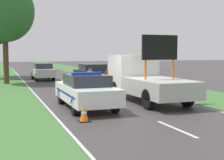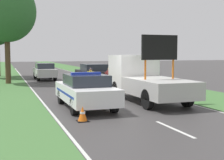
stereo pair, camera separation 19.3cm
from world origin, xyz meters
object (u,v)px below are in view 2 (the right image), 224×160
Objects in this scene: police_car at (85,91)px; police_officer at (91,79)px; work_truck at (144,78)px; queued_car_sedan_black at (94,74)px; pedestrian_civilian at (109,78)px; queued_car_van_white at (45,71)px; traffic_cone_centre_front at (83,114)px; roadside_tree_near_left at (6,11)px; traffic_cone_near_police at (73,89)px; traffic_cone_behind_barrier at (107,95)px; traffic_cone_near_truck at (122,86)px; road_barrier at (97,78)px.

police_car reaches higher than police_officer.
work_truck is 8.88m from queued_car_sedan_black.
queued_car_sedan_black is (0.71, 5.95, -0.11)m from pedestrian_civilian.
police_officer reaches higher than queued_car_van_white.
police_officer is 7.02m from traffic_cone_centre_front.
queued_car_sedan_black is at bearing -85.85° from work_truck.
roadside_tree_near_left is (-6.51, 11.55, 4.57)m from work_truck.
work_truck is at bearing -48.17° from traffic_cone_near_police.
police_officer is 2.38× the size of traffic_cone_behind_barrier.
traffic_cone_near_police is 3.47m from traffic_cone_near_truck.
queued_car_van_white is 0.55× the size of roadside_tree_near_left.
queued_car_sedan_black is at bearing 62.99° from traffic_cone_near_police.
traffic_cone_behind_barrier is at bearing 78.63° from queued_car_sedan_black.
queued_car_van_white reaches higher than road_barrier.
traffic_cone_behind_barrier is 14.31m from queued_car_van_white.
pedestrian_civilian reaches higher than police_officer.
queued_car_van_white is (0.17, 15.79, 0.01)m from police_car.
traffic_cone_behind_barrier is at bearing -70.23° from traffic_cone_near_police.
pedestrian_civilian is 2.42× the size of traffic_cone_behind_barrier.
police_car is at bearing -134.62° from traffic_cone_behind_barrier.
queued_car_sedan_black reaches higher than traffic_cone_near_police.
traffic_cone_near_truck is at bearing -92.50° from work_truck.
pedestrian_civilian is 11.88m from queued_car_van_white.
road_barrier is 0.32× the size of roadside_tree_near_left.
traffic_cone_behind_barrier is at bearing -123.53° from pedestrian_civilian.
road_barrier is 10.57m from roadside_tree_near_left.
police_officer is at bearing -63.38° from roadside_tree_near_left.
road_barrier is 4.74× the size of traffic_cone_centre_front.
traffic_cone_centre_front is at bearing -118.84° from traffic_cone_behind_barrier.
traffic_cone_near_truck is at bearing 12.10° from traffic_cone_near_police.
road_barrier is at bearing 62.43° from police_car.
work_truck is 0.76× the size of roadside_tree_near_left.
traffic_cone_near_truck is 1.01× the size of traffic_cone_behind_barrier.
traffic_cone_near_police is at bearing 80.37° from traffic_cone_centre_front.
traffic_cone_near_police is 0.15× the size of queued_car_van_white.
traffic_cone_centre_front is 4.82m from traffic_cone_behind_barrier.
traffic_cone_near_truck is (4.62, 7.98, 0.06)m from traffic_cone_centre_front.
traffic_cone_centre_front is 16.53m from roadside_tree_near_left.
police_car is 2.22m from traffic_cone_behind_barrier.
traffic_cone_centre_front is (-4.23, -3.90, -0.87)m from work_truck.
traffic_cone_near_police is (-1.55, -0.24, -0.58)m from road_barrier.
pedestrian_civilian is at bearing -70.00° from work_truck.
work_truck is at bearing 14.50° from police_car.
pedestrian_civilian reaches higher than traffic_cone_centre_front.
roadside_tree_near_left is (-4.40, 8.79, 4.77)m from police_officer.
traffic_cone_near_truck is (2.49, 1.33, -0.61)m from police_officer.
police_car is 3.05× the size of police_officer.
pedestrian_civilian is 0.20× the size of roadside_tree_near_left.
queued_car_sedan_black reaches higher than queued_car_van_white.
traffic_cone_near_police is at bearing -53.46° from police_officer.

